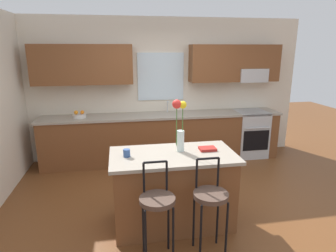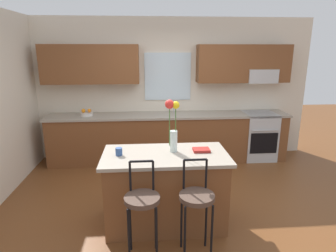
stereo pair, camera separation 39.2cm
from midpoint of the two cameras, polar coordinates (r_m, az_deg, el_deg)
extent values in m
plane|color=brown|center=(4.21, 0.05, -15.20)|extent=(14.00, 14.00, 0.00)
cube|color=beige|center=(5.73, -3.52, 7.30)|extent=(5.60, 0.12, 2.70)
cube|color=brown|center=(5.48, -18.59, 11.46)|extent=(1.75, 0.34, 0.70)
cube|color=brown|center=(5.79, 11.13, 12.11)|extent=(1.75, 0.34, 0.70)
cube|color=silver|center=(5.63, -3.48, 9.73)|extent=(0.89, 0.03, 0.90)
cube|color=#B7BABC|center=(5.91, 14.32, 9.75)|extent=(0.56, 0.36, 0.26)
cube|color=brown|center=(5.58, -2.95, -2.49)|extent=(4.50, 0.60, 0.88)
cube|color=#9E9384|center=(5.46, -3.02, 2.11)|extent=(4.56, 0.64, 0.04)
cube|color=#B7BABC|center=(5.48, -1.88, 1.65)|extent=(0.54, 0.38, 0.11)
cylinder|color=#B7BABC|center=(5.60, -2.13, 3.82)|extent=(0.02, 0.02, 0.22)
cylinder|color=#B7BABC|center=(5.52, -2.05, 4.82)|extent=(0.02, 0.12, 0.02)
cube|color=#B7BABC|center=(6.02, 14.06, -1.42)|extent=(0.60, 0.60, 0.92)
cube|color=black|center=(5.78, 15.19, -2.81)|extent=(0.52, 0.02, 0.40)
cylinder|color=#B7BABC|center=(5.68, 15.51, -0.42)|extent=(0.50, 0.02, 0.02)
cube|color=brown|center=(3.61, -2.21, -12.75)|extent=(1.41, 0.71, 0.88)
cube|color=#9E9384|center=(3.42, -2.28, -5.92)|extent=(1.49, 0.79, 0.04)
cylinder|color=black|center=(3.01, -8.46, -21.73)|extent=(0.02, 0.02, 0.66)
cylinder|color=black|center=(3.02, -2.96, -21.39)|extent=(0.02, 0.02, 0.66)
cylinder|color=black|center=(3.23, -8.61, -18.87)|extent=(0.02, 0.02, 0.66)
cylinder|color=black|center=(3.24, -3.57, -18.58)|extent=(0.02, 0.02, 0.66)
cylinder|color=#4C382D|center=(2.93, -6.09, -14.43)|extent=(0.36, 0.36, 0.05)
cylinder|color=black|center=(2.96, -8.67, -10.15)|extent=(0.02, 0.02, 0.32)
cylinder|color=black|center=(2.97, -4.09, -9.91)|extent=(0.02, 0.02, 0.32)
cylinder|color=black|center=(2.90, -6.47, -7.18)|extent=(0.23, 0.02, 0.02)
cylinder|color=black|center=(3.06, 2.62, -20.86)|extent=(0.02, 0.02, 0.66)
cylinder|color=black|center=(3.12, 7.79, -20.21)|extent=(0.02, 0.02, 0.66)
cylinder|color=black|center=(3.28, 1.56, -18.14)|extent=(0.02, 0.02, 0.66)
cylinder|color=black|center=(3.33, 6.34, -17.61)|extent=(0.02, 0.02, 0.66)
cylinder|color=#4C382D|center=(3.01, 4.72, -13.58)|extent=(0.36, 0.36, 0.05)
cylinder|color=black|center=(3.02, 1.97, -9.50)|extent=(0.02, 0.02, 0.32)
cylinder|color=black|center=(3.07, 6.30, -9.14)|extent=(0.02, 0.02, 0.32)
cylinder|color=black|center=(2.98, 4.22, -6.52)|extent=(0.23, 0.02, 0.02)
cylinder|color=silver|center=(3.45, -0.76, -3.04)|extent=(0.09, 0.09, 0.26)
cylinder|color=#3D722D|center=(3.40, -0.38, 0.10)|extent=(0.01, 0.01, 0.49)
sphere|color=yellow|center=(3.34, -0.39, 4.20)|extent=(0.09, 0.09, 0.09)
cylinder|color=#3D722D|center=(3.39, -1.59, 0.14)|extent=(0.01, 0.01, 0.50)
sphere|color=red|center=(3.33, -1.62, 4.33)|extent=(0.11, 0.11, 0.11)
cylinder|color=#33518C|center=(3.38, -11.52, -5.33)|extent=(0.08, 0.08, 0.09)
cube|color=maroon|center=(3.54, 4.71, -4.57)|extent=(0.20, 0.15, 0.03)
cylinder|color=silver|center=(5.49, -19.13, 1.89)|extent=(0.24, 0.24, 0.06)
sphere|color=orange|center=(5.47, -18.63, 2.59)|extent=(0.07, 0.07, 0.07)
sphere|color=orange|center=(5.48, -19.74, 2.53)|extent=(0.07, 0.07, 0.07)
camera|label=1|loc=(0.20, -92.60, -0.70)|focal=30.75mm
camera|label=2|loc=(0.20, 87.40, 0.70)|focal=30.75mm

